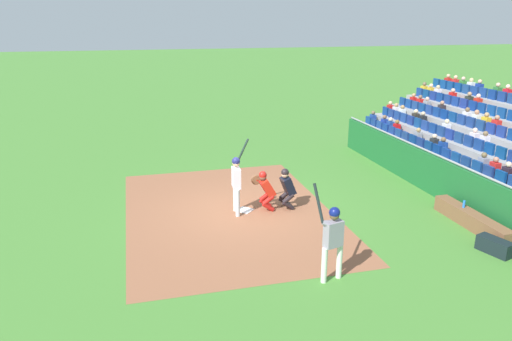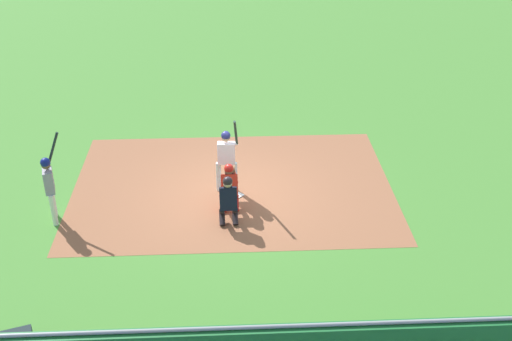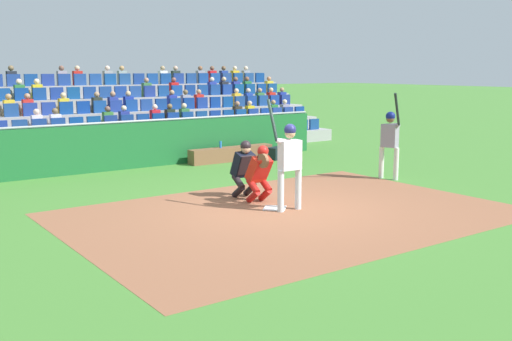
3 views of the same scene
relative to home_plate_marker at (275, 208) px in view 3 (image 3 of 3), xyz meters
name	(u,v)px [view 3 (image 3 of 3)]	position (x,y,z in m)	size (l,w,h in m)	color
ground_plane	(275,209)	(0.00, 0.00, -0.02)	(160.00, 160.00, 0.00)	#447D30
infield_dirt_patch	(290,213)	(0.00, 0.50, -0.01)	(8.55, 6.01, 0.01)	#90583C
home_plate_marker	(275,208)	(0.00, 0.00, 0.00)	(0.44, 0.44, 0.02)	white
batter_at_plate	(289,157)	(-0.14, 0.28, 1.07)	(0.60, 0.58, 2.23)	silver
catcher_crouching	(260,170)	(-0.08, -0.62, 0.69)	(0.47, 0.71, 1.26)	red
home_plate_umpire	(244,166)	(-0.12, -1.29, 0.69)	(0.47, 0.47, 1.29)	black
dugout_wall	(140,145)	(0.00, -6.40, 0.65)	(12.40, 0.24, 1.38)	#1B602D
dugout_bench	(231,154)	(-2.78, -5.85, 0.20)	(2.87, 0.40, 0.44)	brown
water_bottle_on_bench	(221,145)	(-2.38, -5.85, 0.53)	(0.07, 0.07, 0.21)	blue
equipment_duffel_bag	(279,153)	(-4.25, -5.37, 0.17)	(0.84, 0.36, 0.38)	black
on_deck_batter	(390,138)	(-4.42, -0.93, 1.07)	(0.48, 0.70, 2.24)	silver
bleacher_stand	(85,126)	(0.01, -10.92, 0.85)	(18.00, 4.59, 2.94)	#969494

